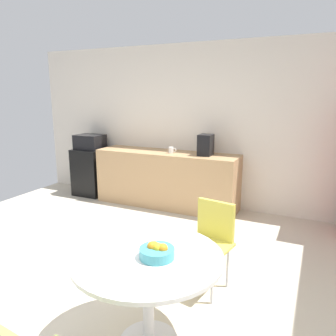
{
  "coord_description": "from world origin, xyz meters",
  "views": [
    {
      "loc": [
        1.88,
        -2.04,
        1.83
      ],
      "look_at": [
        0.26,
        1.42,
        0.95
      ],
      "focal_mm": 34.89,
      "sensor_mm": 36.0,
      "label": 1
    }
  ],
  "objects_px": {
    "chair_yellow": "(211,235)",
    "mug_white": "(171,150)",
    "mini_fridge": "(92,172)",
    "coffee_maker": "(206,145)",
    "round_table": "(148,273)",
    "microwave": "(90,142)",
    "fruit_bowl": "(157,252)"
  },
  "relations": [
    {
      "from": "microwave",
      "to": "fruit_bowl",
      "type": "distance_m",
      "value": 4.02
    },
    {
      "from": "mini_fridge",
      "to": "mug_white",
      "type": "xyz_separation_m",
      "value": [
        1.63,
        -0.04,
        0.53
      ]
    },
    {
      "from": "mini_fridge",
      "to": "microwave",
      "type": "distance_m",
      "value": 0.55
    },
    {
      "from": "chair_yellow",
      "to": "microwave",
      "type": "bearing_deg",
      "value": 146.42
    },
    {
      "from": "mini_fridge",
      "to": "chair_yellow",
      "type": "relative_size",
      "value": 1.01
    },
    {
      "from": "round_table",
      "to": "fruit_bowl",
      "type": "distance_m",
      "value": 0.2
    },
    {
      "from": "microwave",
      "to": "mug_white",
      "type": "height_order",
      "value": "microwave"
    },
    {
      "from": "round_table",
      "to": "chair_yellow",
      "type": "height_order",
      "value": "chair_yellow"
    },
    {
      "from": "mini_fridge",
      "to": "mug_white",
      "type": "height_order",
      "value": "mug_white"
    },
    {
      "from": "chair_yellow",
      "to": "fruit_bowl",
      "type": "xyz_separation_m",
      "value": [
        -0.09,
        -0.94,
        0.25
      ]
    },
    {
      "from": "chair_yellow",
      "to": "mug_white",
      "type": "relative_size",
      "value": 6.43
    },
    {
      "from": "microwave",
      "to": "coffee_maker",
      "type": "distance_m",
      "value": 2.19
    },
    {
      "from": "round_table",
      "to": "fruit_bowl",
      "type": "xyz_separation_m",
      "value": [
        0.08,
        -0.01,
        0.18
      ]
    },
    {
      "from": "microwave",
      "to": "fruit_bowl",
      "type": "bearing_deg",
      "value": -45.61
    },
    {
      "from": "round_table",
      "to": "mug_white",
      "type": "height_order",
      "value": "mug_white"
    },
    {
      "from": "round_table",
      "to": "coffee_maker",
      "type": "bearing_deg",
      "value": 100.77
    },
    {
      "from": "microwave",
      "to": "mug_white",
      "type": "xyz_separation_m",
      "value": [
        1.63,
        -0.04,
        -0.02
      ]
    },
    {
      "from": "microwave",
      "to": "round_table",
      "type": "xyz_separation_m",
      "value": [
        2.73,
        -2.86,
        -0.39
      ]
    },
    {
      "from": "microwave",
      "to": "chair_yellow",
      "type": "distance_m",
      "value": 3.51
    },
    {
      "from": "mini_fridge",
      "to": "microwave",
      "type": "xyz_separation_m",
      "value": [
        0.0,
        0.0,
        0.55
      ]
    },
    {
      "from": "coffee_maker",
      "to": "fruit_bowl",
      "type": "bearing_deg",
      "value": -77.8
    },
    {
      "from": "fruit_bowl",
      "to": "coffee_maker",
      "type": "distance_m",
      "value": 2.95
    },
    {
      "from": "chair_yellow",
      "to": "mug_white",
      "type": "xyz_separation_m",
      "value": [
        -1.27,
        1.88,
        0.43
      ]
    },
    {
      "from": "coffee_maker",
      "to": "round_table",
      "type": "bearing_deg",
      "value": -79.23
    },
    {
      "from": "fruit_bowl",
      "to": "chair_yellow",
      "type": "bearing_deg",
      "value": 84.41
    },
    {
      "from": "microwave",
      "to": "mini_fridge",
      "type": "bearing_deg",
      "value": 180.0
    },
    {
      "from": "chair_yellow",
      "to": "coffee_maker",
      "type": "xyz_separation_m",
      "value": [
        -0.71,
        1.92,
        0.54
      ]
    },
    {
      "from": "round_table",
      "to": "mug_white",
      "type": "bearing_deg",
      "value": 111.3
    },
    {
      "from": "coffee_maker",
      "to": "mug_white",
      "type": "bearing_deg",
      "value": -175.69
    },
    {
      "from": "round_table",
      "to": "mug_white",
      "type": "relative_size",
      "value": 8.28
    },
    {
      "from": "mini_fridge",
      "to": "coffee_maker",
      "type": "height_order",
      "value": "coffee_maker"
    },
    {
      "from": "mini_fridge",
      "to": "chair_yellow",
      "type": "height_order",
      "value": "mini_fridge"
    }
  ]
}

